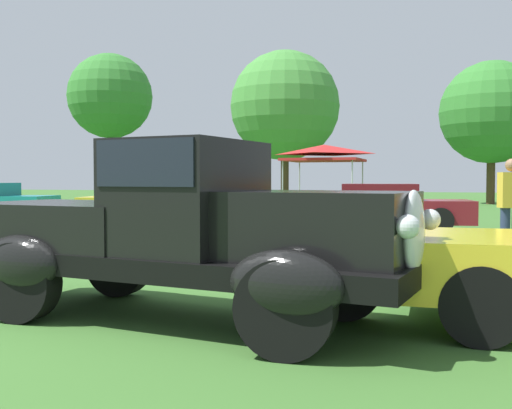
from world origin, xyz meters
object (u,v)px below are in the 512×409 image
(canopy_tent_left_field, at_px, (324,152))
(feature_pickup_truck, at_px, (181,229))
(spectator_near_truck, at_px, (511,205))
(show_car_burgundy, at_px, (384,207))
(show_car_yellow, at_px, (152,203))

(canopy_tent_left_field, bearing_deg, feature_pickup_truck, -82.41)
(spectator_near_truck, bearing_deg, feature_pickup_truck, -119.86)
(feature_pickup_truck, height_order, show_car_burgundy, feature_pickup_truck)
(show_car_burgundy, bearing_deg, canopy_tent_left_field, 112.67)
(show_car_burgundy, xyz_separation_m, spectator_near_truck, (2.67, -5.12, 0.31))
(show_car_burgundy, distance_m, canopy_tent_left_field, 8.48)
(show_car_yellow, xyz_separation_m, canopy_tent_left_field, (3.87, 7.11, 1.82))
(feature_pickup_truck, height_order, show_car_yellow, feature_pickup_truck)
(feature_pickup_truck, distance_m, show_car_yellow, 13.17)
(spectator_near_truck, bearing_deg, show_car_burgundy, 117.51)
(show_car_burgundy, bearing_deg, spectator_near_truck, -62.49)
(show_car_yellow, relative_size, canopy_tent_left_field, 1.57)
(feature_pickup_truck, bearing_deg, show_car_yellow, 118.88)
(show_car_burgundy, distance_m, spectator_near_truck, 5.78)
(feature_pickup_truck, distance_m, canopy_tent_left_field, 18.87)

